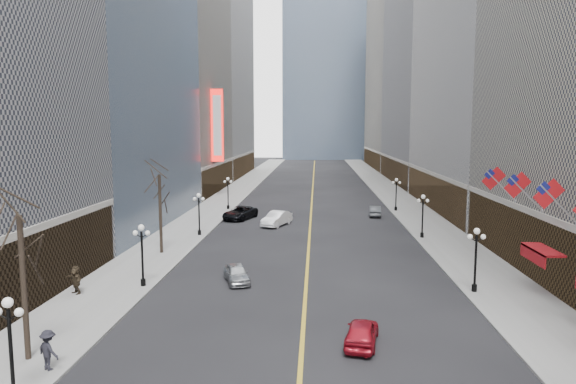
# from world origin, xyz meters

# --- Properties ---
(sidewalk_east) EXTENTS (6.00, 230.00, 0.15)m
(sidewalk_east) POSITION_xyz_m (14.00, 70.00, 0.07)
(sidewalk_east) COLOR gray
(sidewalk_east) RESTS_ON ground
(sidewalk_west) EXTENTS (6.00, 230.00, 0.15)m
(sidewalk_west) POSITION_xyz_m (-14.00, 70.00, 0.07)
(sidewalk_west) COLOR gray
(sidewalk_west) RESTS_ON ground
(lane_line) EXTENTS (0.25, 200.00, 0.02)m
(lane_line) POSITION_xyz_m (0.00, 80.00, 0.01)
(lane_line) COLOR gold
(lane_line) RESTS_ON ground
(bldg_east_c) EXTENTS (26.60, 40.60, 48.80)m
(bldg_east_c) POSITION_xyz_m (29.88, 106.00, 24.18)
(bldg_east_c) COLOR gray
(bldg_east_c) RESTS_ON ground
(bldg_east_d) EXTENTS (26.60, 46.60, 62.80)m
(bldg_east_d) POSITION_xyz_m (29.90, 149.00, 31.17)
(bldg_east_d) COLOR #A09984
(bldg_east_d) RESTS_ON ground
(bldg_west_c) EXTENTS (26.60, 30.60, 50.80)m
(bldg_west_c) POSITION_xyz_m (-29.88, 87.00, 25.19)
(bldg_west_c) COLOR #A09984
(bldg_west_c) RESTS_ON ground
(bldg_west_d) EXTENTS (26.60, 38.60, 72.80)m
(bldg_west_d) POSITION_xyz_m (-29.92, 121.00, 36.17)
(bldg_west_d) COLOR silver
(bldg_west_d) RESTS_ON ground
(streetlamp_east_1) EXTENTS (1.26, 0.44, 4.52)m
(streetlamp_east_1) POSITION_xyz_m (11.80, 30.00, 2.90)
(streetlamp_east_1) COLOR black
(streetlamp_east_1) RESTS_ON sidewalk_east
(streetlamp_east_2) EXTENTS (1.26, 0.44, 4.52)m
(streetlamp_east_2) POSITION_xyz_m (11.80, 48.00, 2.90)
(streetlamp_east_2) COLOR black
(streetlamp_east_2) RESTS_ON sidewalk_east
(streetlamp_east_3) EXTENTS (1.26, 0.44, 4.52)m
(streetlamp_east_3) POSITION_xyz_m (11.80, 66.00, 2.90)
(streetlamp_east_3) COLOR black
(streetlamp_east_3) RESTS_ON sidewalk_east
(streetlamp_west_0) EXTENTS (1.26, 0.44, 4.52)m
(streetlamp_west_0) POSITION_xyz_m (-11.80, 14.00, 2.90)
(streetlamp_west_0) COLOR black
(streetlamp_west_0) RESTS_ON sidewalk_west
(streetlamp_west_1) EXTENTS (1.26, 0.44, 4.52)m
(streetlamp_west_1) POSITION_xyz_m (-11.80, 30.00, 2.90)
(streetlamp_west_1) COLOR black
(streetlamp_west_1) RESTS_ON sidewalk_west
(streetlamp_west_2) EXTENTS (1.26, 0.44, 4.52)m
(streetlamp_west_2) POSITION_xyz_m (-11.80, 48.00, 2.90)
(streetlamp_west_2) COLOR black
(streetlamp_west_2) RESTS_ON sidewalk_west
(streetlamp_west_3) EXTENTS (1.26, 0.44, 4.52)m
(streetlamp_west_3) POSITION_xyz_m (-11.80, 66.00, 2.90)
(streetlamp_west_3) COLOR black
(streetlamp_west_3) RESTS_ON sidewalk_west
(flag_3) EXTENTS (2.87, 0.12, 2.87)m
(flag_3) POSITION_xyz_m (15.31, 27.00, 7.29)
(flag_3) COLOR #B2B2B7
(flag_3) RESTS_ON ground
(flag_4) EXTENTS (2.87, 0.12, 2.87)m
(flag_4) POSITION_xyz_m (15.31, 32.00, 7.29)
(flag_4) COLOR #B2B2B7
(flag_4) RESTS_ON ground
(flag_5) EXTENTS (2.87, 0.12, 2.87)m
(flag_5) POSITION_xyz_m (15.31, 37.00, 7.29)
(flag_5) COLOR #B2B2B7
(flag_5) RESTS_ON ground
(awning_c) EXTENTS (1.40, 4.00, 0.93)m
(awning_c) POSITION_xyz_m (16.11, 30.00, 3.08)
(awning_c) COLOR maroon
(awning_c) RESTS_ON ground
(theatre_marquee) EXTENTS (2.00, 0.55, 12.00)m
(theatre_marquee) POSITION_xyz_m (-15.88, 80.00, 12.00)
(theatre_marquee) COLOR red
(theatre_marquee) RESTS_ON ground
(tree_west_near) EXTENTS (3.60, 3.60, 7.92)m
(tree_west_near) POSITION_xyz_m (-13.50, 18.00, 6.24)
(tree_west_near) COLOR #2D231C
(tree_west_near) RESTS_ON sidewalk_west
(tree_west_far) EXTENTS (3.60, 3.60, 7.92)m
(tree_west_far) POSITION_xyz_m (-13.50, 40.00, 6.24)
(tree_west_far) COLOR #2D231C
(tree_west_far) RESTS_ON sidewalk_west
(car_nb_near) EXTENTS (2.81, 4.27, 1.35)m
(car_nb_near) POSITION_xyz_m (-5.24, 31.72, 0.68)
(car_nb_near) COLOR #A0A4A7
(car_nb_near) RESTS_ON ground
(car_nb_mid) EXTENTS (3.62, 5.47, 1.70)m
(car_nb_mid) POSITION_xyz_m (-3.97, 54.46, 0.85)
(car_nb_mid) COLOR white
(car_nb_mid) RESTS_ON ground
(car_nb_far) EXTENTS (4.46, 6.46, 1.64)m
(car_nb_far) POSITION_xyz_m (-9.00, 58.62, 0.82)
(car_nb_far) COLOR black
(car_nb_far) RESTS_ON ground
(car_sb_mid) EXTENTS (2.34, 4.26, 1.37)m
(car_sb_mid) POSITION_xyz_m (3.18, 20.93, 0.69)
(car_sb_mid) COLOR maroon
(car_sb_mid) RESTS_ON ground
(car_sb_far) EXTENTS (1.85, 4.31, 1.38)m
(car_sb_far) POSITION_xyz_m (8.47, 61.82, 0.69)
(car_sb_far) COLOR #45484C
(car_sb_far) RESTS_ON ground
(ped_west_walk) EXTENTS (1.35, 1.02, 1.94)m
(ped_west_walk) POSITION_xyz_m (-11.86, 16.92, 1.12)
(ped_west_walk) COLOR black
(ped_west_walk) RESTS_ON sidewalk_west
(ped_west_far) EXTENTS (1.76, 1.56, 1.97)m
(ped_west_far) POSITION_xyz_m (-15.83, 28.02, 1.14)
(ped_west_far) COLOR #33291C
(ped_west_far) RESTS_ON sidewalk_west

